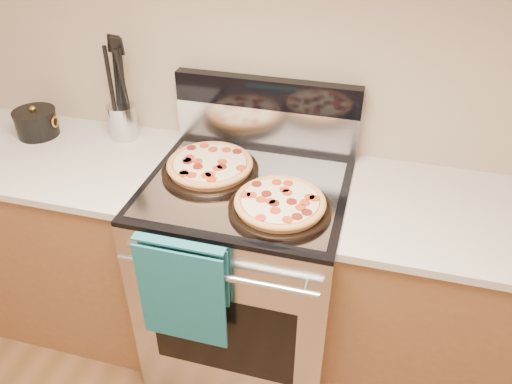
% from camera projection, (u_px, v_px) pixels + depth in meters
% --- Properties ---
extents(wall_back, '(4.00, 0.00, 4.00)m').
position_uv_depth(wall_back, '(270.00, 43.00, 1.91)').
color(wall_back, tan).
rests_on(wall_back, ground).
extents(range_body, '(0.76, 0.68, 0.90)m').
position_uv_depth(range_body, '(247.00, 275.00, 2.14)').
color(range_body, '#B7B7BC').
rests_on(range_body, ground).
extents(oven_window, '(0.56, 0.01, 0.40)m').
position_uv_depth(oven_window, '(223.00, 336.00, 1.88)').
color(oven_window, black).
rests_on(oven_window, range_body).
extents(cooktop, '(0.76, 0.68, 0.02)m').
position_uv_depth(cooktop, '(246.00, 187.00, 1.88)').
color(cooktop, black).
rests_on(cooktop, range_body).
extents(backsplash_lower, '(0.76, 0.06, 0.18)m').
position_uv_depth(backsplash_lower, '(266.00, 127.00, 2.07)').
color(backsplash_lower, silver).
rests_on(backsplash_lower, cooktop).
extents(backsplash_upper, '(0.76, 0.06, 0.12)m').
position_uv_depth(backsplash_upper, '(267.00, 93.00, 1.99)').
color(backsplash_upper, black).
rests_on(backsplash_upper, backsplash_lower).
extents(oven_handle, '(0.70, 0.03, 0.03)m').
position_uv_depth(oven_handle, '(215.00, 275.00, 1.65)').
color(oven_handle, silver).
rests_on(oven_handle, range_body).
extents(dish_towel, '(0.32, 0.05, 0.42)m').
position_uv_depth(dish_towel, '(183.00, 290.00, 1.73)').
color(dish_towel, navy).
rests_on(dish_towel, oven_handle).
extents(foil_sheet, '(0.70, 0.55, 0.01)m').
position_uv_depth(foil_sheet, '(244.00, 188.00, 1.85)').
color(foil_sheet, gray).
rests_on(foil_sheet, cooktop).
extents(cabinet_left, '(1.00, 0.62, 0.88)m').
position_uv_depth(cabinet_left, '(71.00, 238.00, 2.36)').
color(cabinet_left, brown).
rests_on(cabinet_left, ground).
extents(countertop_left, '(1.02, 0.64, 0.03)m').
position_uv_depth(countertop_left, '(48.00, 155.00, 2.11)').
color(countertop_left, beige).
rests_on(countertop_left, cabinet_left).
extents(cabinet_right, '(1.00, 0.62, 0.88)m').
position_uv_depth(cabinet_right, '(461.00, 313.00, 1.98)').
color(cabinet_right, brown).
rests_on(cabinet_right, ground).
extents(countertop_right, '(1.02, 0.64, 0.03)m').
position_uv_depth(countertop_right, '(492.00, 223.00, 1.73)').
color(countertop_right, beige).
rests_on(countertop_right, cabinet_right).
extents(pepperoni_pizza_back, '(0.41, 0.41, 0.05)m').
position_uv_depth(pepperoni_pizza_back, '(210.00, 166.00, 1.93)').
color(pepperoni_pizza_back, '#C97C3D').
rests_on(pepperoni_pizza_back, foil_sheet).
extents(pepperoni_pizza_front, '(0.44, 0.44, 0.05)m').
position_uv_depth(pepperoni_pizza_front, '(280.00, 204.00, 1.72)').
color(pepperoni_pizza_front, '#C97C3D').
rests_on(pepperoni_pizza_front, foil_sheet).
extents(utensil_crock, '(0.13, 0.13, 0.15)m').
position_uv_depth(utensil_crock, '(123.00, 121.00, 2.17)').
color(utensil_crock, silver).
rests_on(utensil_crock, countertop_left).
extents(saucepan, '(0.19, 0.19, 0.11)m').
position_uv_depth(saucepan, '(37.00, 124.00, 2.20)').
color(saucepan, black).
rests_on(saucepan, countertop_left).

